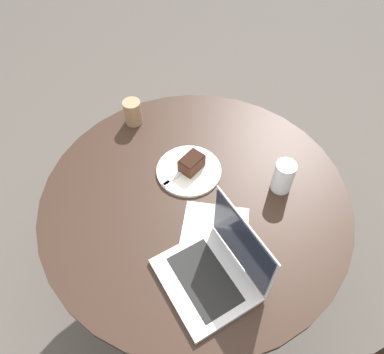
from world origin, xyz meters
The scene contains 9 objects.
ground_plane centered at (0.00, 0.00, 0.00)m, with size 12.00×12.00×0.00m, color #4C4742.
dining_table centered at (0.00, 0.00, 0.58)m, with size 1.13×1.13×0.75m.
paper_document centered at (0.22, 0.05, 0.75)m, with size 0.40×0.29×0.00m.
plate centered at (-0.12, -0.02, 0.76)m, with size 0.25×0.25×0.01m.
cake_slice centered at (-0.12, -0.01, 0.79)m, with size 0.11×0.11×0.06m.
fork centered at (-0.09, -0.06, 0.77)m, with size 0.12×0.14×0.00m.
coffee_glass centered at (-0.40, -0.25, 0.81)m, with size 0.07×0.07×0.11m.
water_glass centered at (-0.03, 0.32, 0.82)m, with size 0.07×0.07×0.13m.
laptop centered at (0.31, 0.04, 0.79)m, with size 0.38×0.36×0.25m.
Camera 1 is at (0.78, -0.04, 1.88)m, focal length 35.00 mm.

